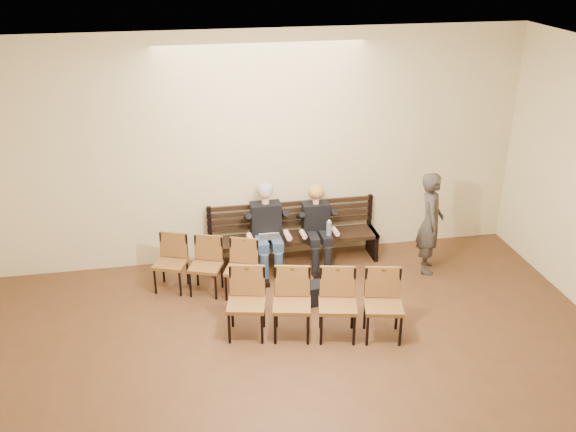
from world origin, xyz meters
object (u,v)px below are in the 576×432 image
(seated_man, at_px, (267,229))
(water_bottle, at_px, (329,235))
(laptop, at_px, (270,239))
(bench, at_px, (294,249))
(seated_woman, at_px, (317,230))
(chair_row_front, at_px, (206,267))
(bag, at_px, (315,293))
(chair_row_back, at_px, (315,306))
(passerby, at_px, (431,215))

(seated_man, bearing_deg, water_bottle, -12.71)
(laptop, distance_m, water_bottle, 0.88)
(bench, distance_m, laptop, 0.58)
(seated_woman, xyz_separation_m, laptop, (-0.74, -0.13, -0.02))
(bench, xyz_separation_m, water_bottle, (0.47, -0.32, 0.35))
(seated_man, height_order, seated_woman, seated_man)
(seated_man, distance_m, seated_woman, 0.77)
(bench, height_order, chair_row_front, chair_row_front)
(bag, bearing_deg, bench, 92.48)
(seated_man, relative_size, chair_row_back, 0.61)
(passerby, relative_size, chair_row_back, 0.82)
(chair_row_front, bearing_deg, bench, 45.90)
(bag, distance_m, passerby, 2.12)
(bag, relative_size, chair_row_front, 0.27)
(water_bottle, bearing_deg, chair_row_front, -170.04)
(water_bottle, xyz_separation_m, chair_row_front, (-1.86, -0.33, -0.17))
(bench, xyz_separation_m, seated_woman, (0.33, -0.12, 0.35))
(seated_man, height_order, passerby, passerby)
(passerby, bearing_deg, laptop, 98.76)
(laptop, height_order, chair_row_front, chair_row_front)
(bag, bearing_deg, water_bottle, 64.83)
(chair_row_front, bearing_deg, bag, -0.02)
(passerby, bearing_deg, seated_woman, 90.57)
(bench, bearing_deg, seated_man, -164.56)
(seated_woman, height_order, chair_row_front, seated_woman)
(seated_woman, bearing_deg, bag, -104.53)
(seated_man, distance_m, bag, 1.30)
(chair_row_front, bearing_deg, seated_woman, 37.97)
(seated_man, bearing_deg, chair_row_back, -80.85)
(bench, bearing_deg, bag, -87.52)
(water_bottle, relative_size, passerby, 0.14)
(chair_row_front, bearing_deg, passerby, 21.78)
(seated_man, relative_size, passerby, 0.75)
(seated_woman, height_order, chair_row_back, seated_woman)
(seated_man, bearing_deg, laptop, -78.95)
(passerby, bearing_deg, bench, 90.02)
(bench, distance_m, chair_row_back, 2.01)
(seated_woman, distance_m, bag, 1.20)
(chair_row_front, bearing_deg, laptop, 42.97)
(laptop, xyz_separation_m, water_bottle, (0.87, -0.07, 0.02))
(laptop, relative_size, chair_row_back, 0.14)
(seated_man, bearing_deg, passerby, -11.45)
(chair_row_front, height_order, chair_row_back, chair_row_back)
(passerby, bearing_deg, seated_man, 95.79)
(passerby, bearing_deg, bag, 125.01)
(bench, height_order, chair_row_back, chair_row_back)
(seated_man, bearing_deg, bench, 15.44)
(bench, distance_m, seated_woman, 0.50)
(seated_woman, distance_m, chair_row_back, 1.93)
(chair_row_front, relative_size, chair_row_back, 0.67)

